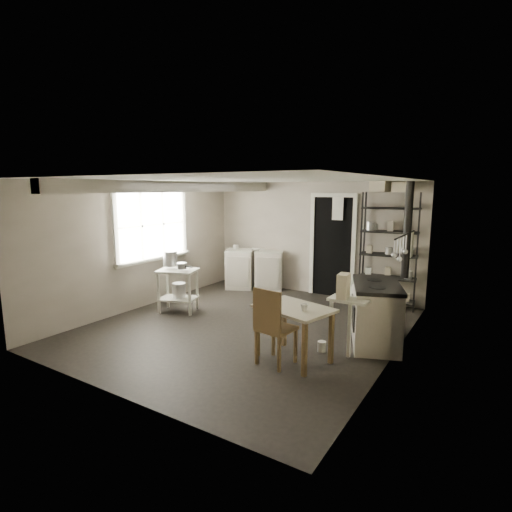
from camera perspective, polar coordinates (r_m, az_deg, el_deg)
The scene contains 31 objects.
floor at distance 6.44m, azimuth -1.44°, elevation -10.08°, with size 5.00×5.00×0.00m, color black.
ceiling at distance 6.06m, azimuth -1.53°, elevation 10.85°, with size 5.00×5.00×0.00m, color silver.
wall_back at distance 8.32m, azimuth 8.05°, elevation 2.51°, with size 4.50×0.02×2.30m, color #ACA292.
wall_front at distance 4.33m, azimuth -20.09°, elevation -4.65°, with size 4.50×0.02×2.30m, color #ACA292.
wall_left at distance 7.60m, azimuth -15.78°, elevation 1.56°, with size 0.02×5.00×2.30m, color #ACA292.
wall_right at distance 5.27m, azimuth 19.41°, elevation -2.11°, with size 0.02×5.00×2.30m, color #ACA292.
window at distance 7.68m, azimuth -14.65°, elevation 4.32°, with size 0.12×1.76×1.28m, color silver, non-canonical shape.
doorway at distance 8.15m, azimuth 10.83°, elevation 1.21°, with size 0.96×0.10×2.08m, color silver, non-canonical shape.
ceiling_beam at distance 6.79m, azimuth -10.13°, elevation 9.73°, with size 0.18×5.00×0.18m, color silver, non-canonical shape.
wallpaper_panel at distance 5.27m, azimuth 19.30°, elevation -2.10°, with size 0.01×5.00×2.30m, color beige, non-canonical shape.
utensil_rail at distance 5.80m, azimuth 20.36°, elevation 2.88°, with size 0.06×1.20×0.44m, color silver, non-canonical shape.
prep_table at distance 7.23m, azimuth -11.06°, elevation -4.73°, with size 0.67×0.48×0.76m, color silver, non-canonical shape.
stockpot at distance 7.23m, azimuth -12.17°, elevation -0.38°, with size 0.25×0.25×0.27m, color silver.
saucepan at distance 7.02m, azimuth -10.57°, elevation -1.38°, with size 0.18×0.18×0.10m, color silver.
bucket at distance 7.25m, azimuth -10.94°, elevation -4.81°, with size 0.24×0.24×0.26m, color silver.
base_cabinets at distance 8.72m, azimuth -0.22°, elevation -1.67°, with size 1.29×0.55×0.85m, color beige, non-canonical shape.
mixing_bowl at distance 8.56m, azimuth -0.04°, elevation 1.47°, with size 0.27×0.27×0.07m, color silver.
counter_cup at distance 8.75m, azimuth -2.91°, elevation 1.75°, with size 0.13×0.13×0.10m, color silver.
shelf_rack at distance 7.66m, azimuth 18.43°, elevation -0.03°, with size 1.00×0.39×2.11m, color black, non-canonical shape.
shelf_jar at distance 7.70m, azimuth 16.59°, elevation 3.19°, with size 0.08×0.08×0.17m, color silver.
storage_box_a at distance 7.65m, azimuth 17.23°, elevation 8.01°, with size 0.30×0.26×0.21m, color beige.
storage_box_b at distance 7.56m, azimuth 19.96°, elevation 7.70°, with size 0.26×0.24×0.17m, color beige.
stove at distance 5.89m, azimuth 16.72°, elevation -7.88°, with size 0.62×1.11×0.87m, color beige, non-canonical shape.
stovepipe at distance 6.04m, azimuth 20.82°, elevation 3.47°, with size 0.12×0.12×1.52m, color black, non-canonical shape.
side_ledge at distance 5.36m, azimuth 13.03°, elevation -9.59°, with size 0.51×0.27×0.79m, color silver, non-canonical shape.
oats_box at distance 5.19m, azimuth 12.41°, elevation -3.53°, with size 0.13×0.21×0.32m, color beige.
work_table at distance 5.18m, azimuth 5.38°, elevation -10.65°, with size 0.92×0.65×0.70m, color beige, non-canonical shape.
table_cup at distance 4.91m, azimuth 6.91°, elevation -6.63°, with size 0.09×0.09×0.09m, color silver.
chair at distance 5.03m, azimuth 2.92°, elevation -10.00°, with size 0.41×0.43×0.99m, color brown, non-canonical shape.
flour_sack at distance 7.77m, azimuth 14.75°, elevation -5.07°, with size 0.40×0.34×0.48m, color white.
floor_crock at distance 5.58m, azimuth 9.37°, elevation -12.60°, with size 0.11×0.11×0.14m, color silver.
Camera 1 is at (3.34, -5.05, 2.18)m, focal length 28.00 mm.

